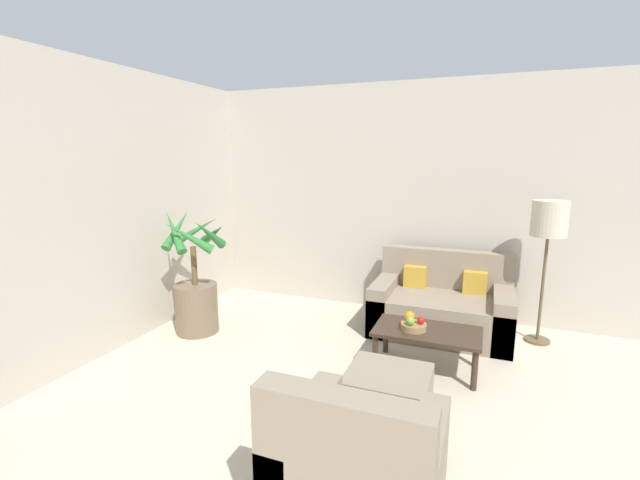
# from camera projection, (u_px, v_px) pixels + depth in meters

# --- Properties ---
(wall_back) EXTENTS (7.87, 0.06, 2.70)m
(wall_back) POSITION_uv_depth(u_px,v_px,m) (473.00, 203.00, 4.78)
(wall_back) COLOR #BCB2A3
(wall_back) RESTS_ON ground_plane
(wall_left) EXTENTS (0.06, 7.63, 2.70)m
(wall_left) POSITION_uv_depth(u_px,v_px,m) (0.00, 227.00, 3.13)
(wall_left) COLOR #BCB2A3
(wall_left) RESTS_ON ground_plane
(potted_palm) EXTENTS (0.71, 0.72, 1.33)m
(potted_palm) POSITION_uv_depth(u_px,v_px,m) (196.00, 291.00, 4.53)
(potted_palm) COLOR brown
(potted_palm) RESTS_ON ground_plane
(sofa_loveseat) EXTENTS (1.41, 0.86, 0.84)m
(sofa_loveseat) POSITION_uv_depth(u_px,v_px,m) (441.00, 307.00, 4.57)
(sofa_loveseat) COLOR gray
(sofa_loveseat) RESTS_ON ground_plane
(floor_lamp) EXTENTS (0.33, 0.33, 1.44)m
(floor_lamp) POSITION_uv_depth(u_px,v_px,m) (549.00, 225.00, 4.14)
(floor_lamp) COLOR brown
(floor_lamp) RESTS_ON ground_plane
(coffee_table) EXTENTS (0.91, 0.51, 0.37)m
(coffee_table) POSITION_uv_depth(u_px,v_px,m) (427.00, 335.00, 3.74)
(coffee_table) COLOR #38281E
(coffee_table) RESTS_ON ground_plane
(fruit_bowl) EXTENTS (0.22, 0.22, 0.06)m
(fruit_bowl) POSITION_uv_depth(u_px,v_px,m) (414.00, 326.00, 3.73)
(fruit_bowl) COLOR #997A4C
(fruit_bowl) RESTS_ON coffee_table
(apple_red) EXTENTS (0.07, 0.07, 0.07)m
(apple_red) POSITION_uv_depth(u_px,v_px,m) (421.00, 320.00, 3.71)
(apple_red) COLOR red
(apple_red) RESTS_ON fruit_bowl
(apple_green) EXTENTS (0.08, 0.08, 0.08)m
(apple_green) POSITION_uv_depth(u_px,v_px,m) (410.00, 321.00, 3.68)
(apple_green) COLOR olive
(apple_green) RESTS_ON fruit_bowl
(orange_fruit) EXTENTS (0.09, 0.09, 0.09)m
(orange_fruit) POSITION_uv_depth(u_px,v_px,m) (410.00, 316.00, 3.77)
(orange_fruit) COLOR orange
(orange_fruit) RESTS_ON fruit_bowl
(armchair) EXTENTS (0.81, 0.83, 0.85)m
(armchair) POSITION_uv_depth(u_px,v_px,m) (359.00, 468.00, 2.21)
(armchair) COLOR gray
(armchair) RESTS_ON ground_plane
(ottoman) EXTENTS (0.57, 0.53, 0.37)m
(ottoman) POSITION_uv_depth(u_px,v_px,m) (387.00, 397.00, 3.02)
(ottoman) COLOR gray
(ottoman) RESTS_ON ground_plane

